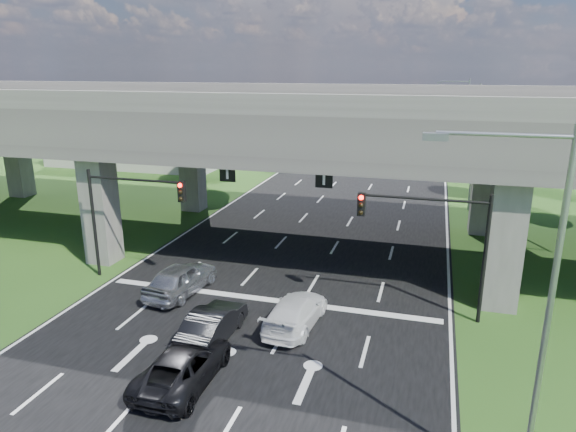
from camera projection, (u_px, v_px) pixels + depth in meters
The scene contains 19 objects.
ground at pixel (241, 334), 22.37m from camera, with size 160.00×160.00×0.00m, color #224516.
road at pixel (300, 255), 31.59m from camera, with size 18.00×120.00×0.03m, color black.
overpass at pixel (309, 123), 31.23m from camera, with size 80.00×15.00×10.00m.
warehouse at pixel (142, 147), 60.99m from camera, with size 20.00×10.00×4.00m, color #9E9E99.
signal_right at pixel (436, 231), 22.76m from camera, with size 5.76×0.54×6.00m.
signal_left at pixel (127, 206), 26.91m from camera, with size 5.76×0.54×6.00m.
streetlight_near at pixel (533, 295), 12.52m from camera, with size 3.38×0.25×10.00m.
streetlight_far at pixel (470, 138), 40.20m from camera, with size 3.38×0.25×10.00m.
streetlight_beyond at pixel (462, 119), 54.97m from camera, with size 3.38×0.25×10.00m.
tree_left_near at pixel (201, 137), 48.71m from camera, with size 4.50×4.50×7.80m.
tree_left_mid at pixel (208, 132), 57.07m from camera, with size 3.91×3.90×6.76m.
tree_left_far at pixel (264, 118), 63.12m from camera, with size 4.80×4.80×8.32m.
tree_right_near at pixel (502, 149), 43.50m from camera, with size 4.20×4.20×7.28m.
tree_right_mid at pixel (526, 141), 50.17m from camera, with size 3.91×3.90×6.76m.
tree_right_far at pixel (478, 125), 58.43m from camera, with size 4.50×4.50×7.80m.
car_silver at pixel (181, 279), 26.07m from camera, with size 1.91×4.74×1.61m, color #A9ABB1.
car_dark at pixel (213, 324), 21.67m from camera, with size 1.53×4.38×1.44m, color black.
car_white at pixel (295, 312), 22.81m from camera, with size 1.92×4.73×1.37m, color white.
car_trailing at pixel (184, 365), 18.73m from camera, with size 2.25×4.88×1.36m, color black.
Camera 1 is at (7.50, -18.69, 11.20)m, focal length 32.00 mm.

